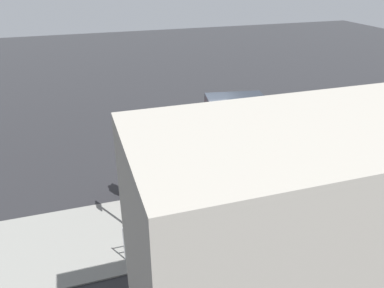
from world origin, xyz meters
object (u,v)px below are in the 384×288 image
at_px(moving_hatchback, 230,122).
at_px(fire_hydrant, 141,182).
at_px(pedestrian, 122,177).
at_px(sign_post, 119,178).

distance_m(moving_hatchback, fire_hydrant, 4.89).
bearing_deg(pedestrian, moving_hatchback, -153.09).
bearing_deg(fire_hydrant, sign_post, 61.71).
distance_m(moving_hatchback, sign_post, 6.45).
xyz_separation_m(moving_hatchback, pedestrian, (4.79, 2.43, -0.34)).
distance_m(fire_hydrant, sign_post, 2.12).
bearing_deg(moving_hatchback, pedestrian, 26.91).
relative_size(moving_hatchback, sign_post, 1.72).
bearing_deg(moving_hatchback, sign_post, 38.71).
height_order(moving_hatchback, fire_hydrant, moving_hatchback).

